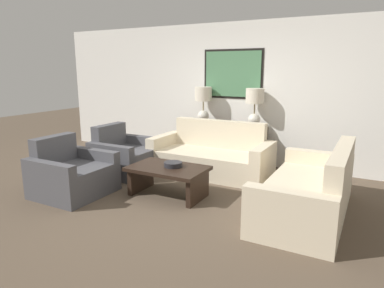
% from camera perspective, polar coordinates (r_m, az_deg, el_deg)
% --- Properties ---
extents(ground_plane, '(20.00, 20.00, 0.00)m').
position_cam_1_polar(ground_plane, '(4.88, -4.08, -9.23)').
color(ground_plane, brown).
extents(back_wall, '(8.16, 0.12, 2.65)m').
position_cam_1_polar(back_wall, '(6.70, 6.90, 8.35)').
color(back_wall, silver).
rests_on(back_wall, ground_plane).
extents(console_table, '(1.48, 0.36, 0.75)m').
position_cam_1_polar(console_table, '(6.60, 5.86, -0.07)').
color(console_table, '#332319').
rests_on(console_table, ground_plane).
extents(table_lamp_left, '(0.33, 0.33, 0.70)m').
position_cam_1_polar(table_lamp_left, '(6.69, 1.89, 7.21)').
color(table_lamp_left, silver).
rests_on(table_lamp_left, console_table).
extents(table_lamp_right, '(0.33, 0.33, 0.70)m').
position_cam_1_polar(table_lamp_right, '(6.30, 10.40, 6.69)').
color(table_lamp_right, silver).
rests_on(table_lamp_right, console_table).
extents(couch_by_back_wall, '(2.07, 0.94, 0.89)m').
position_cam_1_polar(couch_by_back_wall, '(6.00, 3.28, -2.16)').
color(couch_by_back_wall, beige).
rests_on(couch_by_back_wall, ground_plane).
extents(couch_by_side, '(0.94, 2.07, 0.89)m').
position_cam_1_polar(couch_by_side, '(4.55, 19.10, -7.65)').
color(couch_by_side, beige).
rests_on(couch_by_side, ground_plane).
extents(coffee_table, '(1.10, 0.70, 0.43)m').
position_cam_1_polar(coffee_table, '(4.94, -4.02, -5.15)').
color(coffee_table, black).
rests_on(coffee_table, ground_plane).
extents(decorative_bowl, '(0.26, 0.26, 0.07)m').
position_cam_1_polar(decorative_bowl, '(4.90, -3.18, -3.41)').
color(decorative_bowl, '#232328').
rests_on(decorative_bowl, coffee_table).
extents(armchair_near_back_wall, '(0.92, 0.99, 0.83)m').
position_cam_1_polar(armchair_near_back_wall, '(6.14, -11.15, -2.10)').
color(armchair_near_back_wall, '#4C4C51').
rests_on(armchair_near_back_wall, ground_plane).
extents(armchair_near_camera, '(0.92, 0.99, 0.83)m').
position_cam_1_polar(armchair_near_camera, '(5.31, -19.39, -4.89)').
color(armchair_near_camera, '#4C4C51').
rests_on(armchair_near_camera, ground_plane).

